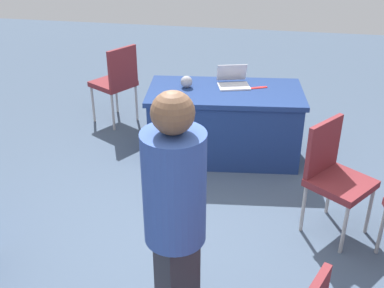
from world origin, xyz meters
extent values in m
plane|color=#3D4C60|center=(0.00, 0.00, 0.00)|extent=(14.40, 14.40, 0.00)
cube|color=navy|center=(-0.12, -1.54, 0.72)|extent=(1.67, 0.99, 0.05)
cube|color=navy|center=(-0.12, -1.54, 0.35)|extent=(1.61, 0.95, 0.70)
cylinder|color=#9E9993|center=(-1.51, -0.14, 0.22)|extent=(0.03, 0.03, 0.45)
cylinder|color=#9E9993|center=(1.59, -2.10, 0.23)|extent=(0.03, 0.03, 0.47)
cylinder|color=#9E9993|center=(1.39, -2.42, 0.23)|extent=(0.03, 0.03, 0.47)
cylinder|color=#9E9993|center=(1.26, -1.90, 0.23)|extent=(0.03, 0.03, 0.47)
cylinder|color=#9E9993|center=(1.07, -2.23, 0.23)|extent=(0.03, 0.03, 0.47)
cube|color=maroon|center=(1.33, -2.16, 0.50)|extent=(0.60, 0.60, 0.06)
cube|color=maroon|center=(1.15, -2.06, 0.75)|extent=(0.25, 0.38, 0.45)
cylinder|color=#9E9993|center=(-1.46, -0.40, 0.22)|extent=(0.03, 0.03, 0.44)
cylinder|color=#9E9993|center=(-1.23, -0.10, 0.22)|extent=(0.03, 0.03, 0.44)
cylinder|color=#9E9993|center=(-1.15, -0.63, 0.22)|extent=(0.03, 0.03, 0.44)
cylinder|color=#9E9993|center=(-0.92, -0.33, 0.22)|extent=(0.03, 0.03, 0.44)
cube|color=maroon|center=(-1.19, -0.36, 0.47)|extent=(0.62, 0.62, 0.06)
cube|color=maroon|center=(-1.03, -0.48, 0.73)|extent=(0.29, 0.36, 0.45)
cylinder|color=#2D478C|center=(-0.13, 0.94, 1.14)|extent=(0.47, 0.47, 0.64)
sphere|color=brown|center=(-0.13, 0.94, 1.57)|extent=(0.22, 0.22, 0.22)
cube|color=silver|center=(-0.19, -1.64, 0.75)|extent=(0.37, 0.30, 0.02)
cube|color=#B7B7BC|center=(-0.15, -1.78, 0.86)|extent=(0.32, 0.16, 0.19)
sphere|color=gray|center=(0.29, -1.55, 0.81)|extent=(0.12, 0.12, 0.12)
cube|color=red|center=(-0.45, -1.66, 0.75)|extent=(0.18, 0.11, 0.01)
camera|label=1|loc=(-0.59, 2.94, 2.47)|focal=43.63mm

